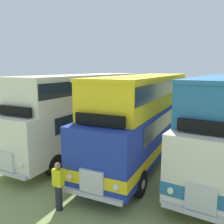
{
  "coord_description": "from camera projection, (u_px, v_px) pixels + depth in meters",
  "views": [
    {
      "loc": [
        -1.42,
        -11.88,
        4.83
      ],
      "look_at": [
        -8.27,
        0.67,
        2.24
      ],
      "focal_mm": 38.28,
      "sensor_mm": 36.0,
      "label": 1
    }
  ],
  "objects": [
    {
      "name": "bus_second_in_row",
      "position": [
        145.0,
        113.0,
        12.96
      ],
      "size": [
        3.19,
        11.62,
        4.49
      ],
      "color": "#1E339E",
      "rests_on": "ground"
    },
    {
      "name": "bus_first_in_row",
      "position": [
        84.0,
        108.0,
        14.72
      ],
      "size": [
        2.91,
        11.73,
        4.49
      ],
      "color": "silver",
      "rests_on": "ground"
    },
    {
      "name": "marshal_person",
      "position": [
        58.0,
        186.0,
        8.15
      ],
      "size": [
        0.36,
        0.24,
        1.73
      ],
      "color": "#23232D",
      "rests_on": "ground"
    }
  ]
}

